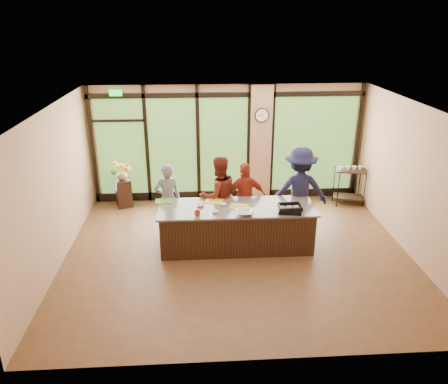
{
  "coord_description": "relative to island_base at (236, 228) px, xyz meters",
  "views": [
    {
      "loc": [
        -0.77,
        -7.82,
        4.53
      ],
      "look_at": [
        -0.25,
        0.4,
        1.21
      ],
      "focal_mm": 35.0,
      "sensor_mm": 36.0,
      "label": 1
    }
  ],
  "objects": [
    {
      "name": "flower_stand",
      "position": [
        -2.67,
        2.31,
        -0.08
      ],
      "size": [
        0.46,
        0.46,
        0.72
      ],
      "primitive_type": "cube",
      "rotation": [
        0.0,
        0.0,
        0.34
      ],
      "color": "black",
      "rests_on": "floor"
    },
    {
      "name": "prep_bowl_near",
      "position": [
        -0.74,
        0.07,
        0.5
      ],
      "size": [
        0.17,
        0.17,
        0.05
      ],
      "primitive_type": "imported",
      "rotation": [
        0.0,
        0.0,
        0.12
      ],
      "color": "white",
      "rests_on": "countertop"
    },
    {
      "name": "mixing_bowl",
      "position": [
        0.14,
        -0.39,
        0.52
      ],
      "size": [
        0.41,
        0.41,
        0.09
      ],
      "primitive_type": "imported",
      "rotation": [
        0.0,
        0.0,
        0.16
      ],
      "color": "silver",
      "rests_on": "countertop"
    },
    {
      "name": "cutting_board_center",
      "position": [
        -0.45,
        0.31,
        0.49
      ],
      "size": [
        0.43,
        0.37,
        0.01
      ],
      "primitive_type": "cube",
      "rotation": [
        0.0,
        0.0,
        -0.3
      ],
      "color": "yellow",
      "rests_on": "countertop"
    },
    {
      "name": "flower_vase",
      "position": [
        -2.67,
        2.31,
        0.42
      ],
      "size": [
        0.28,
        0.28,
        0.27
      ],
      "primitive_type": "imported",
      "rotation": [
        0.0,
        0.0,
        0.11
      ],
      "color": "olive",
      "rests_on": "flower_stand"
    },
    {
      "name": "prep_bowl_far",
      "position": [
        -0.27,
        0.12,
        0.5
      ],
      "size": [
        0.15,
        0.15,
        0.03
      ],
      "primitive_type": "imported",
      "rotation": [
        0.0,
        0.0,
        0.29
      ],
      "color": "white",
      "rests_on": "countertop"
    },
    {
      "name": "cutting_board_left",
      "position": [
        -1.5,
        0.38,
        0.49
      ],
      "size": [
        0.37,
        0.29,
        0.01
      ],
      "primitive_type": "cube",
      "rotation": [
        0.0,
        0.0,
        0.05
      ],
      "color": "#3F8C33",
      "rests_on": "countertop"
    },
    {
      "name": "cook_right",
      "position": [
        1.45,
        0.67,
        0.54
      ],
      "size": [
        1.28,
        0.76,
        1.95
      ],
      "primitive_type": "imported",
      "rotation": [
        0.0,
        0.0,
        3.11
      ],
      "color": "#191938",
      "rests_on": "floor"
    },
    {
      "name": "cook_midleft",
      "position": [
        -0.33,
        0.67,
        0.46
      ],
      "size": [
        1.05,
        0.94,
        1.79
      ],
      "primitive_type": "imported",
      "rotation": [
        0.0,
        0.0,
        3.5
      ],
      "color": "maroon",
      "rests_on": "floor"
    },
    {
      "name": "floor",
      "position": [
        0.0,
        -0.3,
        -0.44
      ],
      "size": [
        7.0,
        7.0,
        0.0
      ],
      "primitive_type": "plane",
      "color": "#55361E",
      "rests_on": "ground"
    },
    {
      "name": "island_base",
      "position": [
        0.0,
        0.0,
        0.0
      ],
      "size": [
        3.1,
        1.0,
        0.88
      ],
      "primitive_type": "cube",
      "color": "black",
      "rests_on": "floor"
    },
    {
      "name": "back_wall",
      "position": [
        0.0,
        2.7,
        1.06
      ],
      "size": [
        7.0,
        0.0,
        7.0
      ],
      "primitive_type": "plane",
      "rotation": [
        1.57,
        0.0,
        0.0
      ],
      "color": "tan",
      "rests_on": "floor"
    },
    {
      "name": "window_wall",
      "position": [
        0.16,
        2.65,
        0.95
      ],
      "size": [
        6.9,
        0.12,
        3.0
      ],
      "color": "tan",
      "rests_on": "floor"
    },
    {
      "name": "prep_bowl_mid",
      "position": [
        -0.45,
        -0.27,
        0.5
      ],
      "size": [
        0.16,
        0.16,
        0.04
      ],
      "primitive_type": "imported",
      "rotation": [
        0.0,
        0.0,
        -0.32
      ],
      "color": "white",
      "rests_on": "countertop"
    },
    {
      "name": "roasting_pan",
      "position": [
        1.03,
        -0.32,
        0.52
      ],
      "size": [
        0.49,
        0.41,
        0.08
      ],
      "primitive_type": "cube",
      "rotation": [
        0.0,
        0.0,
        -0.17
      ],
      "color": "black",
      "rests_on": "countertop"
    },
    {
      "name": "bar_cart",
      "position": [
        3.1,
        2.11,
        0.17
      ],
      "size": [
        0.83,
        0.6,
        1.02
      ],
      "rotation": [
        0.0,
        0.0,
        -0.25
      ],
      "color": "black",
      "rests_on": "floor"
    },
    {
      "name": "left_wall",
      "position": [
        -3.5,
        -0.3,
        1.06
      ],
      "size": [
        0.0,
        6.0,
        6.0
      ],
      "primitive_type": "plane",
      "rotation": [
        1.57,
        0.0,
        1.57
      ],
      "color": "tan",
      "rests_on": "floor"
    },
    {
      "name": "right_wall",
      "position": [
        3.5,
        -0.3,
        1.06
      ],
      "size": [
        0.0,
        6.0,
        6.0
      ],
      "primitive_type": "plane",
      "rotation": [
        1.57,
        0.0,
        -1.57
      ],
      "color": "tan",
      "rests_on": "floor"
    },
    {
      "name": "wall_clock",
      "position": [
        0.85,
        2.57,
        1.81
      ],
      "size": [
        0.36,
        0.04,
        0.36
      ],
      "color": "black",
      "rests_on": "window_wall"
    },
    {
      "name": "cook_left",
      "position": [
        -1.45,
        0.8,
        0.36
      ],
      "size": [
        0.67,
        0.53,
        1.61
      ],
      "primitive_type": "imported",
      "rotation": [
        0.0,
        0.0,
        3.41
      ],
      "color": "slate",
      "rests_on": "floor"
    },
    {
      "name": "ceiling",
      "position": [
        0.0,
        -0.3,
        2.56
      ],
      "size": [
        7.0,
        7.0,
        0.0
      ],
      "primitive_type": "plane",
      "rotation": [
        3.14,
        0.0,
        0.0
      ],
      "color": "white",
      "rests_on": "back_wall"
    },
    {
      "name": "cook_midright",
      "position": [
        0.26,
        0.7,
        0.37
      ],
      "size": [
        1.01,
        0.56,
        1.63
      ],
      "primitive_type": "imported",
      "rotation": [
        0.0,
        0.0,
        3.32
      ],
      "color": "maroon",
      "rests_on": "floor"
    },
    {
      "name": "countertop",
      "position": [
        0.0,
        0.0,
        0.46
      ],
      "size": [
        3.2,
        1.1,
        0.04
      ],
      "primitive_type": "cube",
      "color": "#6C6159",
      "rests_on": "island_base"
    },
    {
      "name": "cutting_board_right",
      "position": [
        0.05,
        -0.0,
        0.49
      ],
      "size": [
        0.43,
        0.37,
        0.01
      ],
      "primitive_type": "cube",
      "rotation": [
        0.0,
        0.0,
        -0.27
      ],
      "color": "yellow",
      "rests_on": "countertop"
    },
    {
      "name": "red_ramekin",
      "position": [
        -0.8,
        -0.36,
        0.53
      ],
      "size": [
        0.13,
        0.13,
        0.09
      ],
      "primitive_type": "imported",
      "rotation": [
        0.0,
        0.0,
        0.09
      ],
      "color": "#B42612",
      "rests_on": "countertop"
    }
  ]
}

